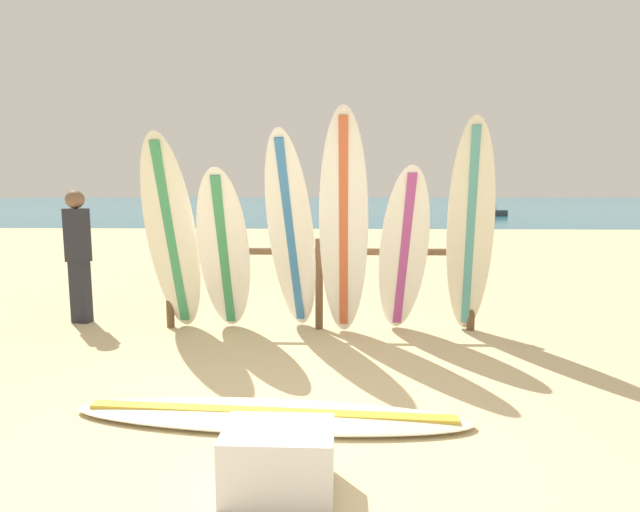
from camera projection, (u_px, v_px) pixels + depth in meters
The scene contains 13 objects.
ground_plane at pixel (273, 457), 3.12m from camera, with size 120.00×120.00×0.00m, color #D3BC8C.
ocean_water at pixel (334, 203), 60.58m from camera, with size 120.00×80.00×0.01m, color teal.
surfboard_rack at pixel (319, 269), 5.90m from camera, with size 3.65×0.09×1.07m.
surfboard_leaning_far_left at pixel (172, 237), 5.59m from camera, with size 0.60×0.87×2.24m.
surfboard_leaning_left at pixel (224, 253), 5.57m from camera, with size 0.61×0.96×1.88m.
surfboard_leaning_center_left at pixel (291, 236), 5.56m from camera, with size 0.67×1.11×2.26m.
surfboard_leaning_center at pixel (344, 227), 5.43m from camera, with size 0.56×0.73×2.48m.
surfboard_leaning_center_right at pixel (404, 252), 5.57m from camera, with size 0.59×0.84×1.90m.
surfboard_leaning_right at pixel (470, 231), 5.49m from camera, with size 0.64×0.89×2.38m.
surfboard_lying_on_sand at pixel (270, 415), 3.62m from camera, with size 2.91×0.75×0.08m.
beachgoer_standing at pixel (78, 251), 6.17m from camera, with size 0.29×0.22×1.63m.
small_boat_offshore at pixel (486, 211), 31.87m from camera, with size 1.82×3.19×0.71m.
cooler_box at pixel (279, 460), 2.76m from camera, with size 0.60×0.40×0.36m, color white.
Camera 1 is at (0.39, -2.92, 1.64)m, focal length 28.42 mm.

